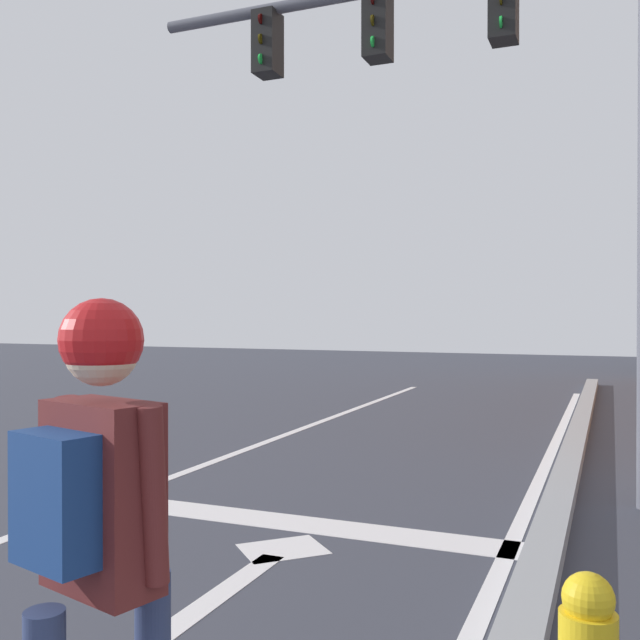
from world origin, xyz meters
The scene contains 8 objects.
lane_line_center centered at (-0.32, 6.00, 0.00)m, with size 0.12×20.00×0.01m, color silver.
lane_line_curbside centered at (3.10, 6.00, 0.00)m, with size 0.12×20.00×0.01m, color silver.
stop_bar centered at (1.47, 5.67, 0.00)m, with size 3.56×0.40×0.01m, color silver.
lane_arrow_stem centered at (1.64, 4.24, 0.00)m, with size 0.16×1.40×0.01m, color silver.
lane_arrow_head centered at (1.64, 5.09, 0.00)m, with size 0.56×0.44×0.01m, color silver.
curb_strip centered at (3.35, 6.00, 0.07)m, with size 0.24×24.00×0.14m, color #949699.
skater centered at (2.40, 2.26, 1.09)m, with size 0.44×0.60×1.61m.
traffic_signal_mast centered at (2.59, 7.17, 3.73)m, with size 4.81×0.34×5.04m.
Camera 1 is at (3.75, 0.65, 1.64)m, focal length 39.78 mm.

